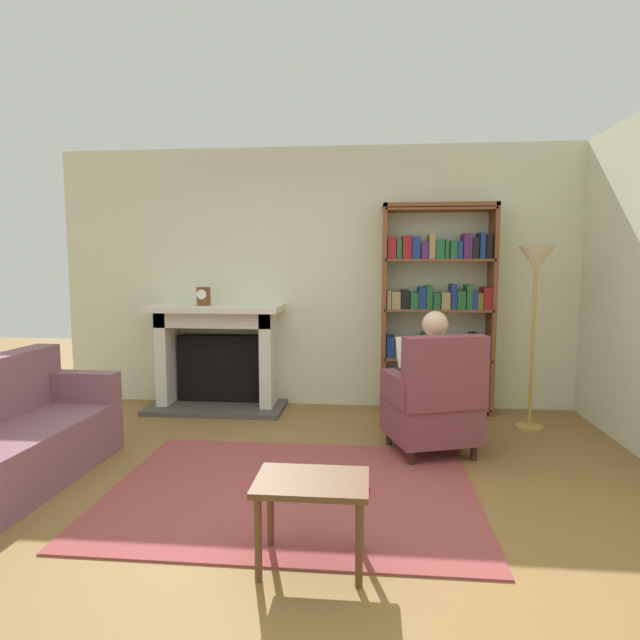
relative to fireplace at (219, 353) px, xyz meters
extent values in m
plane|color=olive|center=(1.07, -2.30, -0.57)|extent=(14.00, 14.00, 0.00)
cube|color=beige|center=(1.07, 0.25, 0.78)|extent=(5.60, 0.10, 2.70)
cube|color=#943F3D|center=(1.07, -2.00, -0.57)|extent=(2.40, 1.80, 0.01)
cube|color=#4C4742|center=(0.00, -0.12, -0.55)|extent=(1.40, 0.64, 0.05)
cube|color=black|center=(0.00, 0.10, -0.17)|extent=(0.88, 0.20, 0.70)
cube|color=silver|center=(-0.54, -0.02, -0.06)|extent=(0.12, 0.44, 1.02)
cube|color=silver|center=(0.54, -0.02, -0.06)|extent=(0.12, 0.44, 1.02)
cube|color=silver|center=(0.00, -0.02, 0.37)|extent=(1.20, 0.44, 0.16)
cube|color=silver|center=(0.00, -0.08, 0.48)|extent=(1.36, 0.56, 0.06)
cylinder|color=brown|center=(-0.12, -0.10, 0.60)|extent=(0.14, 0.14, 0.19)
cylinder|color=white|center=(-0.12, -0.16, 0.62)|extent=(0.10, 0.01, 0.10)
cube|color=brown|center=(1.71, 0.04, 0.47)|extent=(0.04, 0.32, 2.09)
cube|color=brown|center=(2.77, 0.04, 0.47)|extent=(0.04, 0.32, 2.09)
cube|color=brown|center=(2.24, 0.04, 1.50)|extent=(1.10, 0.32, 0.04)
cube|color=brown|center=(2.24, 0.04, -0.51)|extent=(1.06, 0.32, 0.02)
cube|color=#997F4C|center=(1.78, 0.03, -0.39)|extent=(0.09, 0.26, 0.22)
cube|color=navy|center=(1.87, 0.03, -0.40)|extent=(0.07, 0.26, 0.21)
cube|color=#4C1E59|center=(1.95, 0.03, -0.39)|extent=(0.07, 0.26, 0.22)
cube|color=#997F4C|center=(2.02, 0.03, -0.38)|extent=(0.05, 0.26, 0.24)
cube|color=#4C1E59|center=(2.09, 0.03, -0.42)|extent=(0.07, 0.26, 0.16)
cube|color=#1E592D|center=(2.16, 0.03, -0.37)|extent=(0.07, 0.26, 0.26)
cube|color=maroon|center=(2.23, 0.03, -0.38)|extent=(0.07, 0.26, 0.25)
cube|color=brown|center=(2.30, 0.03, -0.40)|extent=(0.04, 0.26, 0.20)
cube|color=#4C1E59|center=(2.35, 0.03, -0.39)|extent=(0.05, 0.26, 0.23)
cube|color=#1E592D|center=(2.41, 0.03, -0.41)|extent=(0.05, 0.26, 0.18)
cube|color=black|center=(2.48, 0.03, -0.42)|extent=(0.08, 0.26, 0.16)
cube|color=maroon|center=(2.57, 0.03, -0.40)|extent=(0.08, 0.26, 0.21)
cube|color=#4C1E59|center=(2.66, 0.03, -0.39)|extent=(0.08, 0.26, 0.23)
cube|color=#1E592D|center=(2.75, 0.03, -0.41)|extent=(0.08, 0.26, 0.19)
cube|color=brown|center=(2.24, 0.04, -0.02)|extent=(1.06, 0.32, 0.02)
cube|color=navy|center=(1.78, 0.03, 0.09)|extent=(0.08, 0.26, 0.21)
cube|color=#997F4C|center=(1.85, 0.03, 0.07)|extent=(0.05, 0.26, 0.16)
cube|color=brown|center=(1.91, 0.03, 0.09)|extent=(0.05, 0.26, 0.20)
cube|color=navy|center=(1.98, 0.03, 0.08)|extent=(0.08, 0.26, 0.17)
cube|color=#4C1E59|center=(2.06, 0.03, 0.08)|extent=(0.06, 0.26, 0.18)
cube|color=#1E592D|center=(2.12, 0.03, 0.11)|extent=(0.06, 0.26, 0.24)
cube|color=maroon|center=(2.19, 0.03, 0.09)|extent=(0.07, 0.26, 0.21)
cube|color=#997F4C|center=(2.28, 0.03, 0.11)|extent=(0.08, 0.26, 0.23)
cube|color=#1E592D|center=(2.36, 0.03, 0.08)|extent=(0.05, 0.26, 0.18)
cube|color=#4C1E59|center=(2.43, 0.03, 0.07)|extent=(0.08, 0.26, 0.17)
cube|color=#4C1E59|center=(2.50, 0.03, 0.10)|extent=(0.04, 0.26, 0.21)
cube|color=#4C1E59|center=(2.55, 0.03, 0.07)|extent=(0.04, 0.26, 0.16)
cube|color=black|center=(2.61, 0.03, 0.12)|extent=(0.07, 0.26, 0.25)
cube|color=#997F4C|center=(2.69, 0.03, 0.07)|extent=(0.08, 0.26, 0.16)
cube|color=brown|center=(2.24, 0.04, 0.47)|extent=(1.06, 0.32, 0.02)
cube|color=#997F4C|center=(1.76, 0.03, 0.57)|extent=(0.04, 0.26, 0.18)
cube|color=#997F4C|center=(1.83, 0.03, 0.57)|extent=(0.09, 0.26, 0.17)
cube|color=black|center=(1.92, 0.03, 0.58)|extent=(0.08, 0.26, 0.19)
cube|color=#1E592D|center=(2.01, 0.03, 0.56)|extent=(0.08, 0.26, 0.16)
cube|color=navy|center=(2.08, 0.03, 0.59)|extent=(0.07, 0.26, 0.22)
cube|color=#1E592D|center=(2.15, 0.03, 0.60)|extent=(0.06, 0.26, 0.23)
cube|color=#1E592D|center=(2.22, 0.03, 0.56)|extent=(0.07, 0.26, 0.16)
cube|color=#997F4C|center=(2.31, 0.03, 0.57)|extent=(0.08, 0.26, 0.17)
cube|color=navy|center=(2.39, 0.03, 0.61)|extent=(0.05, 0.26, 0.24)
cube|color=#1E592D|center=(2.46, 0.03, 0.57)|extent=(0.08, 0.26, 0.18)
cube|color=#1E592D|center=(2.54, 0.03, 0.60)|extent=(0.06, 0.26, 0.24)
cube|color=navy|center=(2.59, 0.03, 0.57)|extent=(0.04, 0.26, 0.18)
cube|color=brown|center=(2.64, 0.03, 0.56)|extent=(0.05, 0.26, 0.16)
cube|color=maroon|center=(2.72, 0.03, 0.59)|extent=(0.09, 0.26, 0.21)
cube|color=brown|center=(2.24, 0.04, 0.96)|extent=(1.06, 0.32, 0.02)
cube|color=maroon|center=(1.78, 0.03, 1.09)|extent=(0.08, 0.26, 0.22)
cube|color=#1E592D|center=(1.85, 0.03, 1.07)|extent=(0.05, 0.26, 0.19)
cube|color=maroon|center=(1.93, 0.03, 1.09)|extent=(0.09, 0.26, 0.23)
cube|color=navy|center=(2.01, 0.03, 1.09)|extent=(0.08, 0.26, 0.22)
cube|color=#4C1E59|center=(2.10, 0.03, 1.06)|extent=(0.07, 0.26, 0.16)
cube|color=#997F4C|center=(2.17, 0.03, 1.09)|extent=(0.06, 0.26, 0.24)
cube|color=#1E592D|center=(2.24, 0.03, 1.07)|extent=(0.08, 0.26, 0.19)
cube|color=#1E592D|center=(2.31, 0.03, 1.07)|extent=(0.04, 0.26, 0.18)
cube|color=#1E592D|center=(2.37, 0.03, 1.06)|extent=(0.06, 0.26, 0.17)
cube|color=navy|center=(2.43, 0.03, 1.06)|extent=(0.05, 0.26, 0.17)
cube|color=#4C1E59|center=(2.51, 0.03, 1.10)|extent=(0.08, 0.26, 0.24)
cube|color=black|center=(2.58, 0.03, 1.08)|extent=(0.06, 0.26, 0.20)
cube|color=navy|center=(2.65, 0.03, 1.10)|extent=(0.05, 0.26, 0.25)
cube|color=black|center=(2.71, 0.03, 1.10)|extent=(0.06, 0.26, 0.24)
cube|color=brown|center=(2.24, 0.04, 1.46)|extent=(1.06, 0.32, 0.02)
cylinder|color=#331E14|center=(2.23, -0.85, -0.51)|extent=(0.05, 0.05, 0.12)
cylinder|color=#331E14|center=(1.74, -1.01, -0.51)|extent=(0.05, 0.05, 0.12)
cylinder|color=#331E14|center=(2.38, -1.30, -0.51)|extent=(0.05, 0.05, 0.12)
cylinder|color=#331E14|center=(1.89, -1.46, -0.51)|extent=(0.05, 0.05, 0.12)
cube|color=brown|center=(2.06, -1.16, -0.30)|extent=(0.80, 0.77, 0.30)
cube|color=brown|center=(2.14, -1.38, 0.12)|extent=(0.66, 0.35, 0.55)
cube|color=brown|center=(2.32, -1.07, -0.04)|extent=(0.28, 0.55, 0.22)
cube|color=brown|center=(1.80, -1.24, -0.04)|extent=(0.28, 0.55, 0.22)
cube|color=silver|center=(2.08, -1.20, 0.10)|extent=(0.37, 0.29, 0.50)
sphere|color=#D8AD8C|center=(2.08, -1.20, 0.47)|extent=(0.20, 0.20, 0.20)
cube|color=#191E3F|center=(2.09, -0.99, -0.10)|extent=(0.24, 0.42, 0.12)
cube|color=#191E3F|center=(1.94, -1.04, -0.10)|extent=(0.24, 0.42, 0.12)
cylinder|color=#191E3F|center=(2.03, -0.81, -0.36)|extent=(0.10, 0.10, 0.42)
cylinder|color=#191E3F|center=(1.88, -0.86, -0.36)|extent=(0.10, 0.10, 0.42)
cube|color=white|center=(1.97, -0.89, 0.20)|extent=(0.38, 0.21, 0.25)
cube|color=#825261|center=(-0.80, -2.13, -0.37)|extent=(0.75, 1.72, 0.40)
cube|color=#825261|center=(-0.78, -1.36, -0.05)|extent=(0.70, 0.18, 0.24)
cube|color=brown|center=(1.30, -2.85, -0.14)|extent=(0.56, 0.39, 0.03)
cylinder|color=brown|center=(1.06, -3.00, -0.36)|extent=(0.04, 0.04, 0.42)
cylinder|color=brown|center=(1.54, -3.00, -0.36)|extent=(0.04, 0.04, 0.42)
cylinder|color=brown|center=(1.06, -2.69, -0.36)|extent=(0.04, 0.04, 0.42)
cylinder|color=brown|center=(1.54, -2.69, -0.36)|extent=(0.04, 0.04, 0.42)
cube|color=#334CA5|center=(0.96, -1.92, -0.55)|extent=(0.29, 0.26, 0.03)
cube|color=red|center=(1.43, -1.98, -0.54)|extent=(0.32, 0.31, 0.03)
cylinder|color=#B7933F|center=(3.03, -0.47, -0.56)|extent=(0.24, 0.24, 0.03)
cylinder|color=#B7933F|center=(3.03, -0.47, 0.17)|extent=(0.03, 0.03, 1.42)
cone|color=beige|center=(3.03, -0.47, 0.98)|extent=(0.32, 0.32, 0.22)
camera|label=1|loc=(1.58, -5.34, 0.93)|focal=29.75mm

